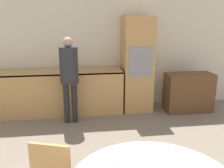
% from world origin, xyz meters
% --- Properties ---
extents(wall_back, '(6.94, 0.05, 2.60)m').
position_xyz_m(wall_back, '(0.00, 5.36, 1.30)').
color(wall_back, silver).
rests_on(wall_back, ground_plane).
extents(kitchen_counter, '(3.11, 0.60, 0.89)m').
position_xyz_m(kitchen_counter, '(-1.06, 5.01, 0.46)').
color(kitchen_counter, tan).
rests_on(kitchen_counter, ground_plane).
extents(oven_unit, '(0.59, 0.59, 1.96)m').
position_xyz_m(oven_unit, '(0.83, 5.02, 0.98)').
color(oven_unit, tan).
rests_on(oven_unit, ground_plane).
extents(sideboard, '(0.97, 0.45, 0.80)m').
position_xyz_m(sideboard, '(1.90, 4.79, 0.40)').
color(sideboard, brown).
rests_on(sideboard, ground_plane).
extents(person_standing, '(0.33, 0.33, 1.60)m').
position_xyz_m(person_standing, '(-0.54, 4.51, 0.99)').
color(person_standing, '#262628').
rests_on(person_standing, ground_plane).
extents(bowl_near, '(0.18, 0.18, 0.05)m').
position_xyz_m(bowl_near, '(-0.04, 1.78, 0.79)').
color(bowl_near, silver).
rests_on(bowl_near, dining_table).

